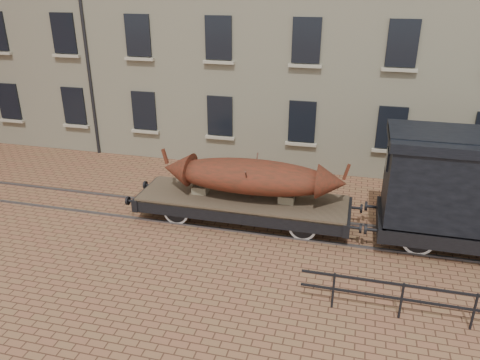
# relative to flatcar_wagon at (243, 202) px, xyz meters

# --- Properties ---
(ground) EXTENTS (90.00, 90.00, 0.00)m
(ground) POSITION_rel_flatcar_wagon_xyz_m (0.26, 0.00, -0.73)
(ground) COLOR brown
(rail_track) EXTENTS (30.00, 1.52, 0.06)m
(rail_track) POSITION_rel_flatcar_wagon_xyz_m (0.26, 0.00, -0.70)
(rail_track) COLOR #59595E
(rail_track) RESTS_ON ground
(flatcar_wagon) EXTENTS (7.75, 2.10, 1.17)m
(flatcar_wagon) POSITION_rel_flatcar_wagon_xyz_m (0.00, 0.00, 0.00)
(flatcar_wagon) COLOR brown
(flatcar_wagon) RESTS_ON ground
(iron_boat) EXTENTS (6.13, 1.78, 1.48)m
(iron_boat) POSITION_rel_flatcar_wagon_xyz_m (0.30, 0.00, 0.96)
(iron_boat) COLOR maroon
(iron_boat) RESTS_ON flatcar_wagon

